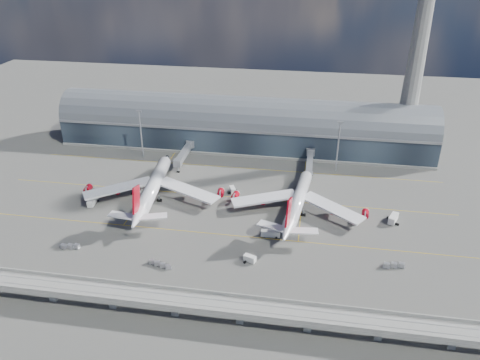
% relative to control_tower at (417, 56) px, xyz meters
% --- Properties ---
extents(ground, '(500.00, 500.00, 0.00)m').
position_rel_control_tower_xyz_m(ground, '(-85.00, -83.00, -51.64)').
color(ground, '#474744').
rests_on(ground, ground).
extents(taxi_lines, '(200.00, 80.12, 0.01)m').
position_rel_control_tower_xyz_m(taxi_lines, '(-85.00, -60.89, -51.63)').
color(taxi_lines, gold).
rests_on(taxi_lines, ground).
extents(terminal, '(200.00, 30.00, 28.00)m').
position_rel_control_tower_xyz_m(terminal, '(-85.00, -5.01, -40.30)').
color(terminal, '#1C2530').
rests_on(terminal, ground).
extents(control_tower, '(19.00, 19.00, 103.00)m').
position_rel_control_tower_xyz_m(control_tower, '(0.00, 0.00, 0.00)').
color(control_tower, gray).
rests_on(control_tower, ground).
extents(guideway, '(220.00, 8.50, 7.20)m').
position_rel_control_tower_xyz_m(guideway, '(-85.00, -138.00, -46.34)').
color(guideway, gray).
rests_on(guideway, ground).
extents(floodlight_mast_left, '(3.00, 0.70, 25.70)m').
position_rel_control_tower_xyz_m(floodlight_mast_left, '(-135.00, -28.00, -38.00)').
color(floodlight_mast_left, gray).
rests_on(floodlight_mast_left, ground).
extents(floodlight_mast_right, '(3.00, 0.70, 25.70)m').
position_rel_control_tower_xyz_m(floodlight_mast_right, '(-35.00, -28.00, -38.00)').
color(floodlight_mast_right, gray).
rests_on(floodlight_mast_right, ground).
extents(airliner_left, '(62.45, 65.66, 20.00)m').
position_rel_control_tower_xyz_m(airliner_left, '(-114.88, -70.87, -45.92)').
color(airliner_left, white).
rests_on(airliner_left, ground).
extents(airliner_right, '(58.15, 60.81, 19.29)m').
position_rel_control_tower_xyz_m(airliner_right, '(-51.65, -71.52, -46.63)').
color(airliner_right, white).
rests_on(airliner_right, ground).
extents(jet_bridge_left, '(4.40, 28.00, 7.25)m').
position_rel_control_tower_xyz_m(jet_bridge_left, '(-111.60, -29.88, -46.46)').
color(jet_bridge_left, gray).
rests_on(jet_bridge_left, ground).
extents(jet_bridge_right, '(4.40, 32.00, 7.25)m').
position_rel_control_tower_xyz_m(jet_bridge_right, '(-47.97, -31.82, -46.46)').
color(jet_bridge_right, gray).
rests_on(jet_bridge_right, ground).
extents(service_truck_0, '(3.19, 7.55, 3.04)m').
position_rel_control_tower_xyz_m(service_truck_0, '(-139.40, -79.27, -50.07)').
color(service_truck_0, silver).
rests_on(service_truck_0, ground).
extents(service_truck_1, '(4.82, 3.46, 2.54)m').
position_rel_control_tower_xyz_m(service_truck_1, '(-66.44, -108.35, -50.35)').
color(service_truck_1, silver).
rests_on(service_truck_1, ground).
extents(service_truck_2, '(7.46, 2.50, 2.68)m').
position_rel_control_tower_xyz_m(service_truck_2, '(-60.82, -91.41, -50.24)').
color(service_truck_2, silver).
rests_on(service_truck_2, ground).
extents(service_truck_3, '(4.86, 7.05, 3.18)m').
position_rel_control_tower_xyz_m(service_truck_3, '(-12.84, -72.90, -50.01)').
color(service_truck_3, silver).
rests_on(service_truck_3, ground).
extents(service_truck_4, '(3.73, 5.05, 2.66)m').
position_rel_control_tower_xyz_m(service_truck_4, '(-81.51, -59.08, -50.29)').
color(service_truck_4, silver).
rests_on(service_truck_4, ground).
extents(service_truck_5, '(6.79, 5.93, 3.18)m').
position_rel_control_tower_xyz_m(service_truck_5, '(-123.48, -66.25, -50.01)').
color(service_truck_5, silver).
rests_on(service_truck_5, ground).
extents(cargo_train_0, '(7.36, 2.77, 1.61)m').
position_rel_control_tower_xyz_m(cargo_train_0, '(-133.44, -111.13, -50.80)').
color(cargo_train_0, gray).
rests_on(cargo_train_0, ground).
extents(cargo_train_1, '(9.28, 3.94, 1.54)m').
position_rel_control_tower_xyz_m(cargo_train_1, '(-97.12, -116.13, -50.83)').
color(cargo_train_1, gray).
rests_on(cargo_train_1, ground).
extents(cargo_train_2, '(7.82, 3.08, 1.71)m').
position_rel_control_tower_xyz_m(cargo_train_2, '(-16.17, -103.39, -50.74)').
color(cargo_train_2, gray).
rests_on(cargo_train_2, ground).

